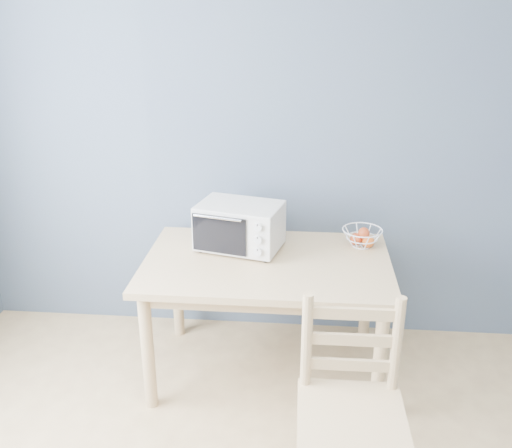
# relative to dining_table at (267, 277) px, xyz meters

# --- Properties ---
(room) EXTENTS (4.01, 4.51, 2.61)m
(room) POSITION_rel_dining_table_xyz_m (0.02, -1.70, 0.65)
(room) COLOR tan
(room) RESTS_ON ground
(dining_table) EXTENTS (1.40, 0.90, 0.75)m
(dining_table) POSITION_rel_dining_table_xyz_m (0.00, 0.00, 0.00)
(dining_table) COLOR tan
(dining_table) RESTS_ON ground
(toaster_oven) EXTENTS (0.54, 0.43, 0.28)m
(toaster_oven) POSITION_rel_dining_table_xyz_m (-0.19, 0.16, 0.25)
(toaster_oven) COLOR beige
(toaster_oven) RESTS_ON dining_table
(fruit_basket) EXTENTS (0.29, 0.29, 0.12)m
(fruit_basket) POSITION_rel_dining_table_xyz_m (0.55, 0.25, 0.16)
(fruit_basket) COLOR white
(fruit_basket) RESTS_ON dining_table
(dining_chair) EXTENTS (0.46, 0.46, 0.97)m
(dining_chair) POSITION_rel_dining_table_xyz_m (0.43, -0.93, -0.17)
(dining_chair) COLOR tan
(dining_chair) RESTS_ON ground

